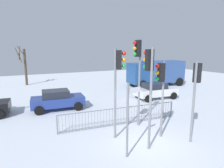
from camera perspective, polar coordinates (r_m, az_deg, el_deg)
ground_plane at (r=9.41m, az=10.74°, el=-17.68°), size 60.00×60.00×0.00m
traffic_light_rear_left at (r=8.89m, az=1.93°, el=3.25°), size 0.55×0.37×4.50m
traffic_light_mid_left at (r=8.10m, az=11.39°, el=2.55°), size 0.33×0.57×4.54m
traffic_light_mid_right at (r=10.44m, az=8.00°, el=6.33°), size 0.56×0.35×5.04m
traffic_light_rear_right at (r=9.33m, az=14.82°, el=0.49°), size 0.57×0.32×3.89m
traffic_light_foreground_right at (r=9.46m, az=24.52°, el=0.17°), size 0.55×0.38×3.92m
direction_sign_post at (r=7.62m, az=5.10°, el=-9.90°), size 0.77×0.26×3.15m
pedestrian_guard_railing at (r=11.16m, az=2.74°, el=-9.79°), size 7.35×0.71×1.07m
car_blue_far at (r=14.50m, az=-16.45°, el=-4.58°), size 3.93×2.19×1.47m
car_white_mid at (r=17.48m, az=13.21°, el=-1.92°), size 3.91×2.16×1.47m
delivery_truck at (r=23.74m, az=13.54°, el=3.63°), size 7.20×3.15×3.10m
bare_tree_left at (r=25.89m, az=-25.34°, el=5.29°), size 1.19×1.71×4.95m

